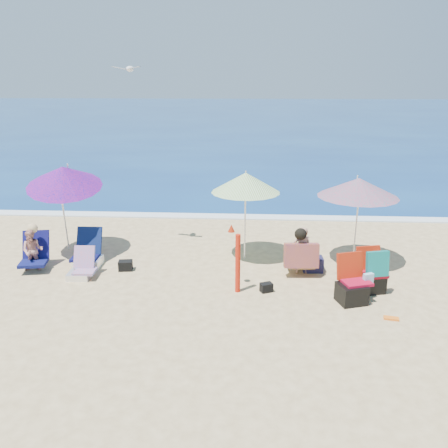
# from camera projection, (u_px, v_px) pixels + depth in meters

# --- Properties ---
(ground) EXTENTS (120.00, 120.00, 0.00)m
(ground) POSITION_uv_depth(u_px,v_px,m) (237.00, 295.00, 8.81)
(ground) COLOR #D8BC84
(ground) RESTS_ON ground
(sea) EXTENTS (120.00, 80.00, 0.12)m
(sea) POSITION_uv_depth(u_px,v_px,m) (250.00, 115.00, 51.61)
(sea) COLOR navy
(sea) RESTS_ON ground
(foam) EXTENTS (120.00, 0.50, 0.04)m
(foam) POSITION_uv_depth(u_px,v_px,m) (242.00, 217.00, 13.65)
(foam) COLOR white
(foam) RESTS_ON ground
(umbrella_turquoise) EXTENTS (2.15, 2.15, 1.98)m
(umbrella_turquoise) POSITION_uv_depth(u_px,v_px,m) (358.00, 188.00, 9.77)
(umbrella_turquoise) COLOR silver
(umbrella_turquoise) RESTS_ON ground
(umbrella_striped) EXTENTS (1.87, 1.87, 2.03)m
(umbrella_striped) POSITION_uv_depth(u_px,v_px,m) (246.00, 183.00, 10.07)
(umbrella_striped) COLOR white
(umbrella_striped) RESTS_ON ground
(umbrella_blue) EXTENTS (2.11, 2.15, 2.28)m
(umbrella_blue) POSITION_uv_depth(u_px,v_px,m) (64.00, 177.00, 10.24)
(umbrella_blue) COLOR white
(umbrella_blue) RESTS_ON ground
(furled_umbrella) EXTENTS (0.29, 0.38, 1.30)m
(furled_umbrella) POSITION_uv_depth(u_px,v_px,m) (237.00, 257.00, 8.77)
(furled_umbrella) COLOR red
(furled_umbrella) RESTS_ON ground
(chair_navy) EXTENTS (0.63, 0.71, 0.79)m
(chair_navy) POSITION_uv_depth(u_px,v_px,m) (88.00, 256.00, 10.16)
(chair_navy) COLOR #0B0D3E
(chair_navy) RESTS_ON ground
(chair_rainbow) EXTENTS (0.57, 0.57, 0.62)m
(chair_rainbow) POSITION_uv_depth(u_px,v_px,m) (82.00, 270.00, 9.53)
(chair_rainbow) COLOR #EB5355
(chair_rainbow) RESTS_ON ground
(camp_chair_left) EXTENTS (0.68, 0.67, 0.88)m
(camp_chair_left) POSITION_uv_depth(u_px,v_px,m) (352.00, 288.00, 8.47)
(camp_chair_left) COLOR #A20B29
(camp_chair_left) RESTS_ON ground
(camp_chair_right) EXTENTS (0.59, 0.76, 0.89)m
(camp_chair_right) POSITION_uv_depth(u_px,v_px,m) (371.00, 276.00, 8.85)
(camp_chair_right) COLOR maroon
(camp_chair_right) RESTS_ON ground
(person_center) EXTENTS (0.72, 0.65, 1.04)m
(person_center) POSITION_uv_depth(u_px,v_px,m) (301.00, 252.00, 9.57)
(person_center) COLOR tan
(person_center) RESTS_ON ground
(person_left) EXTENTS (0.68, 0.83, 1.01)m
(person_left) POSITION_uv_depth(u_px,v_px,m) (33.00, 250.00, 9.82)
(person_left) COLOR tan
(person_left) RESTS_ON ground
(bag_black_a) EXTENTS (0.32, 0.25, 0.21)m
(bag_black_a) POSITION_uv_depth(u_px,v_px,m) (125.00, 266.00, 9.90)
(bag_black_a) COLOR black
(bag_black_a) RESTS_ON ground
(bag_navy_b) EXTENTS (0.43, 0.33, 0.31)m
(bag_navy_b) POSITION_uv_depth(u_px,v_px,m) (313.00, 264.00, 9.85)
(bag_navy_b) COLOR #1B1A3B
(bag_navy_b) RESTS_ON ground
(bag_black_b) EXTENTS (0.27, 0.24, 0.18)m
(bag_black_b) POSITION_uv_depth(u_px,v_px,m) (266.00, 287.00, 8.91)
(bag_black_b) COLOR black
(bag_black_b) RESTS_ON ground
(orange_item) EXTENTS (0.27, 0.16, 0.03)m
(orange_item) POSITION_uv_depth(u_px,v_px,m) (391.00, 318.00, 7.91)
(orange_item) COLOR orange
(orange_item) RESTS_ON ground
(seagull) EXTENTS (0.67, 0.36, 0.13)m
(seagull) POSITION_uv_depth(u_px,v_px,m) (130.00, 69.00, 9.99)
(seagull) COLOR silver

